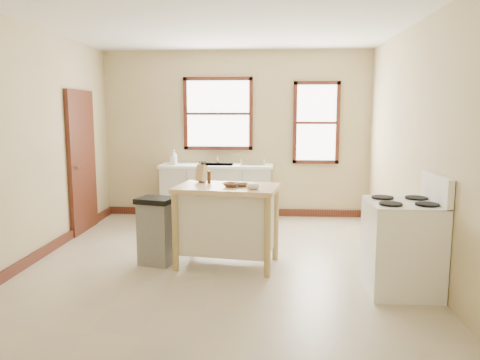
{
  "coord_description": "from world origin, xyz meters",
  "views": [
    {
      "loc": [
        0.59,
        -5.45,
        1.79
      ],
      "look_at": [
        0.21,
        0.4,
        0.93
      ],
      "focal_mm": 35.0,
      "sensor_mm": 36.0,
      "label": 1
    }
  ],
  "objects_px": {
    "kitchen_island": "(227,226)",
    "bowl_a": "(231,185)",
    "bowl_b": "(242,185)",
    "bowl_c": "(253,187)",
    "gas_stove": "(402,233)",
    "dish_rack": "(253,162)",
    "knife_block": "(201,174)",
    "trash_bin": "(157,231)",
    "soap_bottle_a": "(174,157)",
    "pepper_grinder": "(209,177)",
    "soap_bottle_b": "(173,159)"
  },
  "relations": [
    {
      "from": "kitchen_island",
      "to": "gas_stove",
      "type": "xyz_separation_m",
      "value": [
        1.81,
        -0.68,
        0.12
      ]
    },
    {
      "from": "soap_bottle_a",
      "to": "bowl_c",
      "type": "height_order",
      "value": "soap_bottle_a"
    },
    {
      "from": "soap_bottle_a",
      "to": "trash_bin",
      "type": "relative_size",
      "value": 0.3
    },
    {
      "from": "knife_block",
      "to": "bowl_a",
      "type": "height_order",
      "value": "knife_block"
    },
    {
      "from": "bowl_a",
      "to": "gas_stove",
      "type": "relative_size",
      "value": 0.16
    },
    {
      "from": "kitchen_island",
      "to": "trash_bin",
      "type": "xyz_separation_m",
      "value": [
        -0.83,
        -0.02,
        -0.07
      ]
    },
    {
      "from": "dish_rack",
      "to": "soap_bottle_b",
      "type": "bearing_deg",
      "value": 164.66
    },
    {
      "from": "knife_block",
      "to": "bowl_b",
      "type": "height_order",
      "value": "knife_block"
    },
    {
      "from": "soap_bottle_b",
      "to": "gas_stove",
      "type": "height_order",
      "value": "gas_stove"
    },
    {
      "from": "dish_rack",
      "to": "knife_block",
      "type": "height_order",
      "value": "knife_block"
    },
    {
      "from": "bowl_b",
      "to": "gas_stove",
      "type": "bearing_deg",
      "value": -21.76
    },
    {
      "from": "knife_block",
      "to": "trash_bin",
      "type": "height_order",
      "value": "knife_block"
    },
    {
      "from": "pepper_grinder",
      "to": "bowl_a",
      "type": "distance_m",
      "value": 0.38
    },
    {
      "from": "kitchen_island",
      "to": "gas_stove",
      "type": "bearing_deg",
      "value": -12.25
    },
    {
      "from": "kitchen_island",
      "to": "bowl_a",
      "type": "relative_size",
      "value": 6.12
    },
    {
      "from": "bowl_a",
      "to": "bowl_b",
      "type": "height_order",
      "value": "bowl_a"
    },
    {
      "from": "pepper_grinder",
      "to": "bowl_a",
      "type": "bearing_deg",
      "value": -40.19
    },
    {
      "from": "bowl_c",
      "to": "trash_bin",
      "type": "bearing_deg",
      "value": 170.43
    },
    {
      "from": "soap_bottle_a",
      "to": "bowl_b",
      "type": "distance_m",
      "value": 2.68
    },
    {
      "from": "kitchen_island",
      "to": "dish_rack",
      "type": "bearing_deg",
      "value": 93.15
    },
    {
      "from": "dish_rack",
      "to": "pepper_grinder",
      "type": "xyz_separation_m",
      "value": [
        -0.44,
        -2.13,
        0.05
      ]
    },
    {
      "from": "soap_bottle_b",
      "to": "dish_rack",
      "type": "relative_size",
      "value": 0.5
    },
    {
      "from": "gas_stove",
      "to": "soap_bottle_b",
      "type": "bearing_deg",
      "value": 134.47
    },
    {
      "from": "trash_bin",
      "to": "dish_rack",
      "type": "bearing_deg",
      "value": 80.43
    },
    {
      "from": "soap_bottle_b",
      "to": "bowl_b",
      "type": "distance_m",
      "value": 2.64
    },
    {
      "from": "dish_rack",
      "to": "knife_block",
      "type": "bearing_deg",
      "value": -121.36
    },
    {
      "from": "bowl_b",
      "to": "soap_bottle_a",
      "type": "bearing_deg",
      "value": 118.23
    },
    {
      "from": "soap_bottle_b",
      "to": "bowl_c",
      "type": "xyz_separation_m",
      "value": [
        1.41,
        -2.49,
        -0.05
      ]
    },
    {
      "from": "soap_bottle_a",
      "to": "knife_block",
      "type": "xyz_separation_m",
      "value": [
        0.76,
        -2.06,
        0.0
      ]
    },
    {
      "from": "kitchen_island",
      "to": "bowl_c",
      "type": "bearing_deg",
      "value": -25.72
    },
    {
      "from": "dish_rack",
      "to": "kitchen_island",
      "type": "distance_m",
      "value": 2.36
    },
    {
      "from": "pepper_grinder",
      "to": "gas_stove",
      "type": "height_order",
      "value": "gas_stove"
    },
    {
      "from": "bowl_b",
      "to": "trash_bin",
      "type": "bearing_deg",
      "value": 179.23
    },
    {
      "from": "dish_rack",
      "to": "bowl_c",
      "type": "relative_size",
      "value": 2.64
    },
    {
      "from": "bowl_a",
      "to": "bowl_b",
      "type": "distance_m",
      "value": 0.13
    },
    {
      "from": "pepper_grinder",
      "to": "gas_stove",
      "type": "relative_size",
      "value": 0.13
    },
    {
      "from": "bowl_b",
      "to": "bowl_c",
      "type": "bearing_deg",
      "value": -53.19
    },
    {
      "from": "knife_block",
      "to": "soap_bottle_a",
      "type": "bearing_deg",
      "value": 132.46
    },
    {
      "from": "kitchen_island",
      "to": "bowl_a",
      "type": "height_order",
      "value": "bowl_a"
    },
    {
      "from": "bowl_a",
      "to": "kitchen_island",
      "type": "bearing_deg",
      "value": 129.7
    },
    {
      "from": "bowl_a",
      "to": "dish_rack",
      "type": "bearing_deg",
      "value": 86.16
    },
    {
      "from": "bowl_a",
      "to": "bowl_b",
      "type": "relative_size",
      "value": 1.23
    },
    {
      "from": "kitchen_island",
      "to": "pepper_grinder",
      "type": "distance_m",
      "value": 0.62
    },
    {
      "from": "bowl_a",
      "to": "gas_stove",
      "type": "height_order",
      "value": "gas_stove"
    },
    {
      "from": "dish_rack",
      "to": "knife_block",
      "type": "xyz_separation_m",
      "value": [
        -0.55,
        -2.03,
        0.07
      ]
    },
    {
      "from": "kitchen_island",
      "to": "knife_block",
      "type": "bearing_deg",
      "value": 149.84
    },
    {
      "from": "trash_bin",
      "to": "bowl_b",
      "type": "bearing_deg",
      "value": 13.92
    },
    {
      "from": "soap_bottle_b",
      "to": "knife_block",
      "type": "distance_m",
      "value": 2.15
    },
    {
      "from": "bowl_a",
      "to": "trash_bin",
      "type": "height_order",
      "value": "bowl_a"
    },
    {
      "from": "kitchen_island",
      "to": "pepper_grinder",
      "type": "relative_size",
      "value": 7.66
    }
  ]
}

